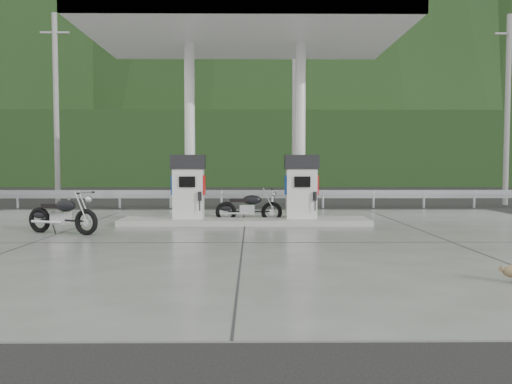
{
  "coord_description": "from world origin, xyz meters",
  "views": [
    {
      "loc": [
        0.19,
        -11.6,
        1.66
      ],
      "look_at": [
        0.3,
        1.0,
        1.0
      ],
      "focal_mm": 35.0,
      "sensor_mm": 36.0,
      "label": 1
    }
  ],
  "objects_px": {
    "gas_pump_right": "(301,187)",
    "motorcycle_right": "(249,208)",
    "gas_pump_left": "(188,187)",
    "motorcycle_left": "(62,215)"
  },
  "relations": [
    {
      "from": "gas_pump_left",
      "to": "gas_pump_right",
      "type": "xyz_separation_m",
      "value": [
        3.2,
        0.0,
        0.0
      ]
    },
    {
      "from": "gas_pump_right",
      "to": "motorcycle_right",
      "type": "distance_m",
      "value": 1.66
    },
    {
      "from": "gas_pump_right",
      "to": "gas_pump_left",
      "type": "bearing_deg",
      "value": 180.0
    },
    {
      "from": "gas_pump_left",
      "to": "motorcycle_left",
      "type": "xyz_separation_m",
      "value": [
        -2.79,
        -2.05,
        -0.6
      ]
    },
    {
      "from": "gas_pump_left",
      "to": "motorcycle_right",
      "type": "bearing_deg",
      "value": 11.6
    },
    {
      "from": "gas_pump_right",
      "to": "motorcycle_right",
      "type": "xyz_separation_m",
      "value": [
        -1.49,
        0.35,
        -0.62
      ]
    },
    {
      "from": "gas_pump_left",
      "to": "gas_pump_right",
      "type": "relative_size",
      "value": 1.0
    },
    {
      "from": "gas_pump_left",
      "to": "motorcycle_left",
      "type": "height_order",
      "value": "gas_pump_left"
    },
    {
      "from": "gas_pump_right",
      "to": "motorcycle_right",
      "type": "relative_size",
      "value": 1.0
    },
    {
      "from": "gas_pump_left",
      "to": "motorcycle_right",
      "type": "distance_m",
      "value": 1.85
    }
  ]
}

